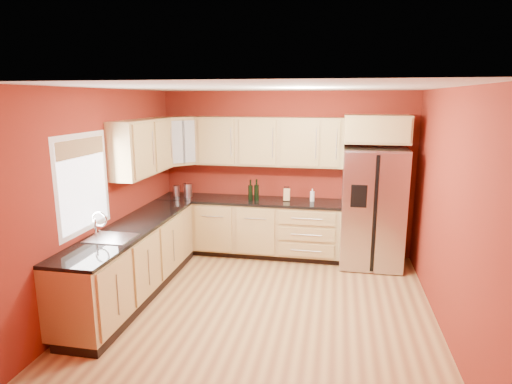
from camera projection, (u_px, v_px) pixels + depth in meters
The scene contains 23 objects.
floor at pixel (264, 305), 5.24m from camera, with size 4.00×4.00×0.00m, color #956139.
ceiling at pixel (265, 87), 4.68m from camera, with size 4.00×4.00×0.00m, color silver.
wall_back at pixel (286, 173), 6.88m from camera, with size 4.00×0.04×2.60m, color maroon.
wall_front at pixel (217, 268), 3.04m from camera, with size 4.00×0.04×2.60m, color maroon.
wall_left at pixel (107, 195), 5.33m from camera, with size 0.04×4.00×2.60m, color maroon.
wall_right at pixel (448, 211), 4.59m from camera, with size 0.04×4.00×2.60m, color maroon.
base_cabinets_back at pixel (249, 228), 6.88m from camera, with size 2.90×0.60×0.88m, color #A48450.
base_cabinets_left at pixel (133, 262), 5.46m from camera, with size 0.60×2.80×0.88m, color #A48450.
countertop_back at pixel (248, 201), 6.77m from camera, with size 2.90×0.62×0.04m, color black.
countertop_left at pixel (132, 227), 5.36m from camera, with size 0.62×2.80×0.04m, color black.
upper_cabinets_back at pixel (269, 142), 6.66m from camera, with size 2.30×0.33×0.75m, color #A48450.
upper_cabinets_left at pixel (142, 147), 5.88m from camera, with size 0.33×1.35×0.75m, color #A48450.
corner_upper_cabinet at pixel (179, 141), 6.76m from camera, with size 0.62×0.33×0.75m, color #A48450.
over_fridge_cabinet at pixel (377, 129), 6.18m from camera, with size 0.92×0.60×0.40m, color #A48450.
refrigerator at pixel (372, 208), 6.36m from camera, with size 0.90×0.75×1.78m, color #B6B6BB.
window at pixel (83, 183), 4.79m from camera, with size 0.03×0.90×1.00m, color white.
sink_faucet at pixel (110, 226), 4.84m from camera, with size 0.50×0.42×0.30m, color silver, non-canonical shape.
canister_left at pixel (176, 191), 6.98m from camera, with size 0.11×0.11×0.17m, color #B6B6BB.
canister_right at pixel (188, 190), 6.92m from camera, with size 0.13×0.13×0.22m, color #B6B6BB.
wine_bottle_a at pixel (257, 190), 6.67m from camera, with size 0.08×0.08×0.34m, color black, non-canonical shape.
wine_bottle_b at pixel (250, 190), 6.68m from camera, with size 0.07×0.07×0.33m, color black, non-canonical shape.
knife_block at pixel (287, 195), 6.66m from camera, with size 0.10×0.09×0.19m, color tan.
soap_dispenser at pixel (312, 195), 6.62m from camera, with size 0.07×0.07×0.20m, color white.
Camera 1 is at (0.81, -4.75, 2.48)m, focal length 30.00 mm.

